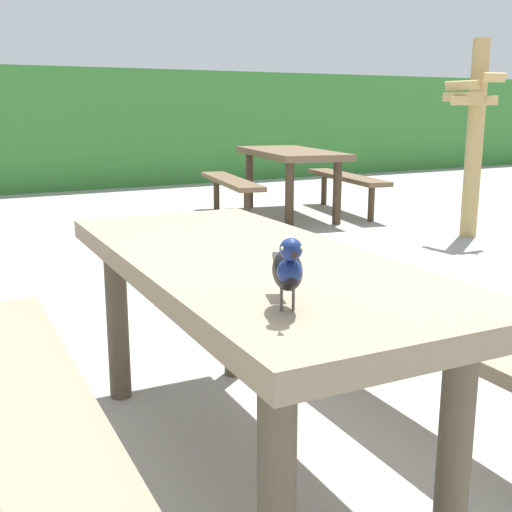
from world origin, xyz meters
The scene contains 5 objects.
ground_plane centered at (0.00, 0.00, 0.00)m, with size 60.00×60.00×0.00m, color #A3A099.
picnic_table_foreground centered at (-0.16, -0.06, 0.56)m, with size 1.76×1.83×0.74m.
bird_grackle centered at (-0.37, -0.64, 0.84)m, with size 0.15×0.27×0.18m.
picnic_table_mid_left centered at (2.76, 4.37, 0.56)m, with size 1.99×2.01×0.74m.
stalk_post_right_side centered at (3.59, 2.48, 0.94)m, with size 0.44×0.49×1.81m.
Camera 1 is at (-1.13, -1.87, 1.20)m, focal length 45.54 mm.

